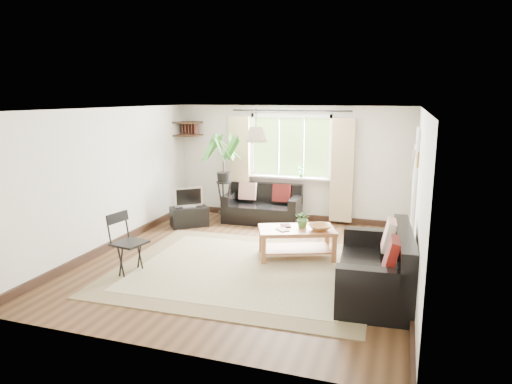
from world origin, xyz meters
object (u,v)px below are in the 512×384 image
(tv_stand, at_px, (189,217))
(palm_stand, at_px, (224,178))
(coffee_table, at_px, (296,243))
(folding_chair, at_px, (130,244))
(sofa_back, at_px, (262,205))
(sofa_right, at_px, (375,264))

(tv_stand, bearing_deg, palm_stand, 4.47)
(coffee_table, distance_m, folding_chair, 2.61)
(coffee_table, xyz_separation_m, folding_chair, (-2.18, -1.43, 0.21))
(folding_chair, bearing_deg, palm_stand, 5.84)
(tv_stand, bearing_deg, sofa_back, -9.81)
(sofa_back, distance_m, tv_stand, 1.53)
(sofa_back, height_order, coffee_table, sofa_back)
(sofa_right, distance_m, coffee_table, 1.68)
(coffee_table, bearing_deg, sofa_back, 121.75)
(sofa_back, height_order, folding_chair, folding_chair)
(sofa_right, bearing_deg, folding_chair, -87.88)
(sofa_right, xyz_separation_m, palm_stand, (-3.24, 2.72, 0.50))
(folding_chair, bearing_deg, sofa_back, -6.63)
(tv_stand, bearing_deg, coffee_table, -64.34)
(coffee_table, distance_m, palm_stand, 2.65)
(palm_stand, bearing_deg, sofa_back, 16.31)
(palm_stand, bearing_deg, coffee_table, -40.73)
(tv_stand, xyz_separation_m, palm_stand, (0.55, 0.53, 0.73))
(sofa_right, distance_m, tv_stand, 4.38)
(sofa_right, height_order, coffee_table, sofa_right)
(coffee_table, height_order, palm_stand, palm_stand)
(coffee_table, xyz_separation_m, tv_stand, (-2.49, 1.14, -0.05))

